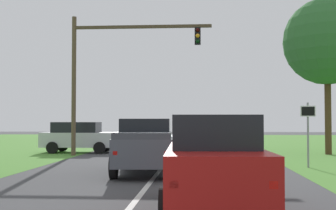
% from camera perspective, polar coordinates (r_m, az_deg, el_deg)
% --- Properties ---
extents(ground_plane, '(120.00, 120.00, 0.00)m').
position_cam_1_polar(ground_plane, '(14.88, -1.87, -9.26)').
color(ground_plane, '#424244').
extents(red_suv_near, '(2.23, 4.90, 2.00)m').
position_cam_1_polar(red_suv_near, '(9.58, 5.74, -7.03)').
color(red_suv_near, '#9E1411').
rests_on(red_suv_near, ground_plane).
extents(pickup_truck_lead, '(2.32, 4.99, 1.95)m').
position_cam_1_polar(pickup_truck_lead, '(16.07, -2.79, -5.16)').
color(pickup_truck_lead, '#4C515B').
rests_on(pickup_truck_lead, ground_plane).
extents(traffic_light, '(7.59, 0.40, 7.55)m').
position_cam_1_polar(traffic_light, '(24.68, -7.32, 5.28)').
color(traffic_light, brown).
rests_on(traffic_light, ground_plane).
extents(keep_moving_sign, '(0.60, 0.09, 2.61)m').
position_cam_1_polar(keep_moving_sign, '(19.00, 17.27, -2.55)').
color(keep_moving_sign, gray).
rests_on(keep_moving_sign, ground_plane).
extents(oak_tree_right, '(4.88, 4.88, 8.78)m').
position_cam_1_polar(oak_tree_right, '(27.06, 19.46, 7.57)').
color(oak_tree_right, '#4C351E').
rests_on(oak_tree_right, ground_plane).
extents(crossing_suv_far, '(4.39, 2.15, 1.79)m').
position_cam_1_polar(crossing_suv_far, '(27.13, -11.14, -3.94)').
color(crossing_suv_far, silver).
rests_on(crossing_suv_far, ground_plane).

